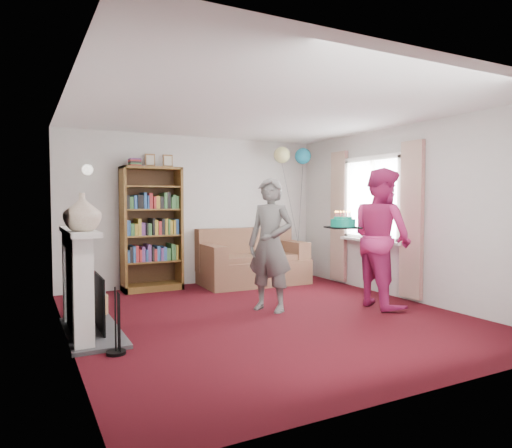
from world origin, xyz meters
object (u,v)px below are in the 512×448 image
bookcase (151,230)px  person_magenta (382,238)px  person_striped (270,245)px  sofa (252,263)px  birthday_cake (343,223)px

bookcase → person_magenta: size_ratio=1.17×
person_striped → person_magenta: size_ratio=0.92×
sofa → person_striped: person_striped is taller
person_striped → person_magenta: (1.44, -0.47, 0.07)m
person_striped → birthday_cake: bearing=34.8°
bookcase → person_magenta: bookcase is taller
sofa → person_striped: size_ratio=1.04×
sofa → person_magenta: size_ratio=0.96×
person_magenta → sofa: bearing=23.3°
sofa → person_striped: (-0.67, -1.85, 0.51)m
sofa → birthday_cake: 2.36m
birthday_cake → sofa: bearing=95.2°
bookcase → birthday_cake: bearing=-52.5°
bookcase → birthday_cake: (1.88, -2.45, 0.18)m
bookcase → person_magenta: bearing=-46.0°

